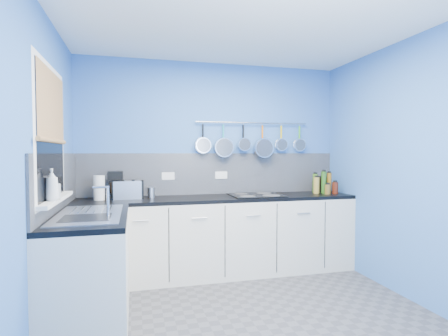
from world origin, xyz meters
name	(u,v)px	position (x,y,z in m)	size (l,w,h in m)	color
floor	(252,322)	(0.00, 0.00, -0.01)	(3.20, 3.00, 0.02)	#47474C
ceiling	(253,15)	(0.00, 0.00, 2.51)	(3.20, 3.00, 0.02)	white
wall_back	(213,165)	(0.00, 1.51, 1.25)	(3.20, 0.02, 2.50)	#386BB8
wall_front	(375,191)	(0.00, -1.51, 1.25)	(3.20, 0.02, 2.50)	#386BB8
wall_left	(36,175)	(-1.61, 0.00, 1.25)	(0.02, 3.00, 2.50)	#386BB8
wall_right	(416,169)	(1.61, 0.00, 1.25)	(0.02, 3.00, 2.50)	#386BB8
backsplash_back	(213,174)	(0.00, 1.49, 1.15)	(3.20, 0.02, 0.50)	slate
backsplash_left	(58,182)	(-1.59, 0.60, 1.15)	(0.02, 1.80, 0.50)	slate
cabinet_run_back	(219,237)	(0.00, 1.20, 0.43)	(3.20, 0.60, 0.86)	beige
worktop_back	(219,198)	(0.00, 1.20, 0.88)	(3.20, 0.60, 0.04)	black
cabinet_run_left	(90,272)	(-1.30, 0.30, 0.43)	(0.60, 1.20, 0.86)	beige
worktop_left	(89,217)	(-1.30, 0.30, 0.88)	(0.60, 1.20, 0.04)	black
window_frame	(51,134)	(-1.58, 0.30, 1.55)	(0.01, 1.00, 1.10)	white
window_glass	(51,134)	(-1.57, 0.30, 1.55)	(0.01, 0.90, 1.00)	black
bamboo_blind	(52,106)	(-1.56, 0.30, 1.77)	(0.01, 0.90, 0.55)	tan
window_sill	(55,199)	(-1.55, 0.30, 1.04)	(0.10, 0.98, 0.03)	white
sink_unit	(89,214)	(-1.30, 0.30, 0.90)	(0.50, 0.95, 0.01)	silver
mixer_tap	(108,201)	(-1.14, 0.12, 1.03)	(0.12, 0.08, 0.26)	silver
socket_left	(168,176)	(-0.55, 1.48, 1.13)	(0.15, 0.01, 0.09)	white
socket_right	(221,175)	(0.10, 1.48, 1.13)	(0.15, 0.01, 0.09)	white
pot_rail	(253,123)	(0.50, 1.45, 1.78)	(0.02, 0.02, 1.45)	silver
soap_bottle_a	(52,185)	(-1.53, 0.09, 1.17)	(0.09, 0.09, 0.24)	white
soap_bottle_b	(55,188)	(-1.53, 0.19, 1.14)	(0.08, 0.08, 0.17)	white
paper_towel	(99,188)	(-1.31, 1.23, 1.03)	(0.12, 0.12, 0.26)	white
coffee_maker	(115,185)	(-1.14, 1.29, 1.05)	(0.17, 0.19, 0.30)	black
toaster	(128,190)	(-1.01, 1.27, 1.00)	(0.31, 0.18, 0.20)	silver
canister	(151,193)	(-0.76, 1.29, 0.96)	(0.08, 0.08, 0.12)	silver
hob	(256,195)	(0.45, 1.18, 0.91)	(0.60, 0.53, 0.01)	black
pan_0	(203,137)	(-0.13, 1.44, 1.59)	(0.19, 0.07, 0.38)	silver
pan_1	(223,140)	(0.12, 1.44, 1.57)	(0.24, 0.08, 0.43)	silver
pan_2	(243,137)	(0.37, 1.44, 1.60)	(0.16, 0.09, 0.35)	silver
pan_3	(263,140)	(0.63, 1.44, 1.56)	(0.25, 0.10, 0.44)	silver
pan_4	(281,137)	(0.88, 1.44, 1.61)	(0.16, 0.05, 0.35)	silver
pan_5	(300,138)	(1.14, 1.44, 1.60)	(0.16, 0.05, 0.35)	silver
condiment_0	(325,185)	(1.44, 1.33, 0.99)	(0.07, 0.07, 0.18)	black
condiment_1	(319,185)	(1.36, 1.32, 0.99)	(0.06, 0.06, 0.19)	black
condiment_2	(315,183)	(1.29, 1.30, 1.02)	(0.06, 0.06, 0.24)	#3F721E
condiment_3	(329,183)	(1.44, 1.22, 1.03)	(0.06, 0.06, 0.25)	#8C5914
condiment_4	(324,182)	(1.35, 1.20, 1.04)	(0.06, 0.06, 0.27)	#265919
condiment_5	(316,185)	(1.26, 1.22, 1.00)	(0.07, 0.07, 0.20)	olive
condiment_6	(335,188)	(1.46, 1.12, 0.97)	(0.07, 0.07, 0.14)	#4C190C
condiment_7	(328,189)	(1.36, 1.12, 0.96)	(0.07, 0.07, 0.12)	brown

